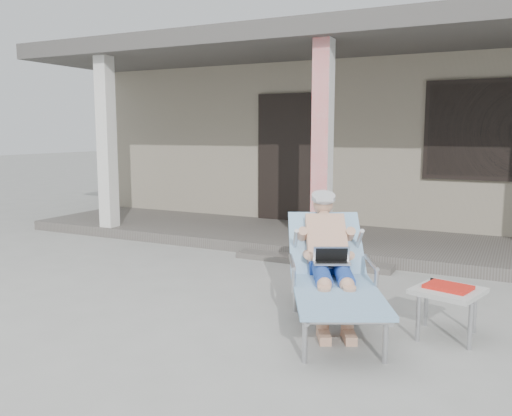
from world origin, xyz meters
The scene contains 7 objects.
ground centered at (0.00, 0.00, 0.00)m, with size 60.00×60.00×0.00m, color #9E9E99.
house centered at (0.00, 6.50, 1.67)m, with size 10.40×5.40×3.30m.
porch_deck centered at (0.00, 3.00, 0.07)m, with size 10.00×2.00×0.15m, color #605B56.
porch_overhang centered at (0.00, 2.95, 2.79)m, with size 10.00×2.30×2.85m.
porch_step centered at (0.00, 1.85, 0.04)m, with size 2.00×0.30×0.07m, color #605B56.
lounger centered at (0.86, -0.02, 0.71)m, with size 1.34×1.82×1.15m.
side_table centered at (1.81, 0.05, 0.36)m, with size 0.59×0.59×0.43m.
Camera 1 is at (2.29, -4.35, 1.63)m, focal length 38.00 mm.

